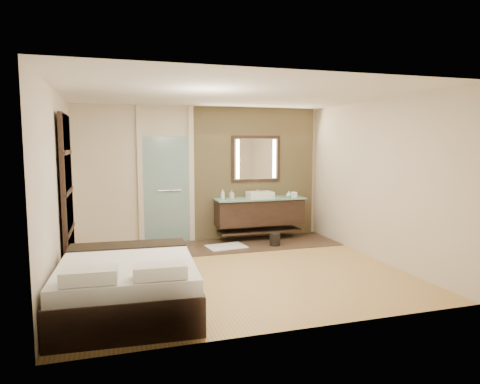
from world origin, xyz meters
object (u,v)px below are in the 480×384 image
object	(u,v)px
vanity	(260,212)
bed	(128,284)
mirror_unit	(256,159)
waste_bin	(275,240)

from	to	relation	value
vanity	bed	xyz separation A→B (m)	(-2.75, -3.08, -0.27)
mirror_unit	waste_bin	xyz separation A→B (m)	(0.09, -0.86, -1.52)
bed	waste_bin	bearing A→B (deg)	44.07
vanity	waste_bin	size ratio (longest dim) A/B	7.26
waste_bin	mirror_unit	bearing A→B (deg)	96.09
vanity	mirror_unit	xyz separation A→B (m)	(0.00, 0.24, 1.07)
mirror_unit	bed	xyz separation A→B (m)	(-2.75, -3.31, -1.34)
bed	waste_bin	xyz separation A→B (m)	(2.84, 2.45, -0.18)
vanity	mirror_unit	bearing A→B (deg)	90.00
mirror_unit	waste_bin	size ratio (longest dim) A/B	4.16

